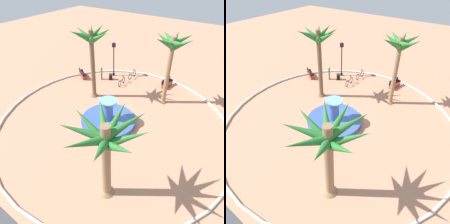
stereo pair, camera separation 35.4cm
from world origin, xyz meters
TOP-DOWN VIEW (x-y plane):
  - ground_plane at (0.00, 0.00)m, footprint 80.00×80.00m
  - plaza_curb at (0.00, 0.00)m, footprint 20.03×20.03m
  - fountain at (0.19, 0.54)m, footprint 4.73×4.73m
  - palm_tree_near_fountain at (3.98, -2.25)m, footprint 3.74×3.81m
  - palm_tree_by_curb at (-3.63, 6.02)m, footprint 4.39×4.64m
  - palm_tree_mid_plaza at (-2.43, -5.26)m, footprint 3.53×3.65m
  - bench_east at (-1.52, -8.34)m, footprint 0.78×1.66m
  - bench_west at (7.74, -4.69)m, footprint 1.63×1.26m
  - lamppost at (4.99, -7.30)m, footprint 0.32×0.32m
  - trash_bin at (4.65, -6.18)m, footprint 0.46×0.46m
  - bicycle_red_frame at (2.80, -8.07)m, footprint 0.44×1.72m
  - bicycle_by_lamppost at (2.94, -5.93)m, footprint 0.44×1.72m
  - person_cyclist_photo at (5.57, -5.61)m, footprint 0.38×0.42m

SIDE VIEW (x-z plane):
  - ground_plane at x=0.00m, z-range 0.00..0.00m
  - plaza_curb at x=0.00m, z-range 0.00..0.20m
  - fountain at x=0.19m, z-range -0.85..1.51m
  - bench_east at x=-1.52m, z-range -0.15..0.85m
  - bench_west at x=7.74m, z-range -0.15..0.85m
  - bicycle_red_frame at x=2.80m, z-range -0.09..0.86m
  - bicycle_by_lamppost at x=2.94m, z-range -0.09..0.86m
  - trash_bin at x=4.65m, z-range 0.02..0.75m
  - person_cyclist_photo at x=5.57m, z-range 0.10..1.78m
  - lamppost at x=4.99m, z-range 0.35..4.49m
  - palm_tree_by_curb at x=-3.63m, z-range 1.46..7.15m
  - palm_tree_mid_plaza at x=-2.43m, z-range 1.90..8.65m
  - palm_tree_near_fountain at x=3.98m, z-range 1.91..8.89m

